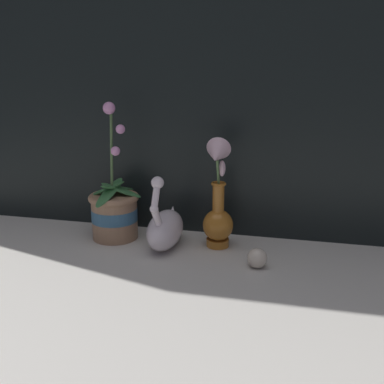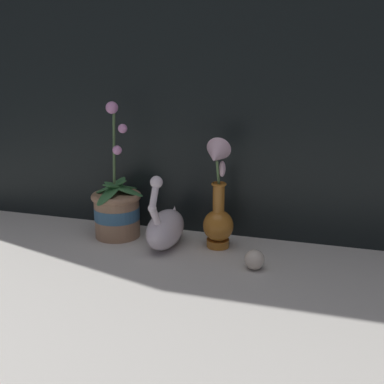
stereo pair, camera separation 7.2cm
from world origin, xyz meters
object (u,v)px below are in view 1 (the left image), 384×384
Objects in this scene: orchid_potted_plant at (114,210)px; glass_sphere at (257,258)px; blue_vase at (218,207)px; swan_figurine at (165,227)px.

glass_sphere is at bearing -14.68° from orchid_potted_plant.
blue_vase is (0.31, -0.01, 0.03)m from orchid_potted_plant.
orchid_potted_plant is at bearing 167.39° from swan_figurine.
orchid_potted_plant is 1.81× the size of swan_figurine.
glass_sphere is (0.27, -0.08, -0.03)m from swan_figurine.
blue_vase is at bearing 138.53° from glass_sphere.
orchid_potted_plant reaches higher than blue_vase.
orchid_potted_plant is 7.78× the size of glass_sphere.
orchid_potted_plant is 0.45m from glass_sphere.
orchid_potted_plant is 1.27× the size of blue_vase.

